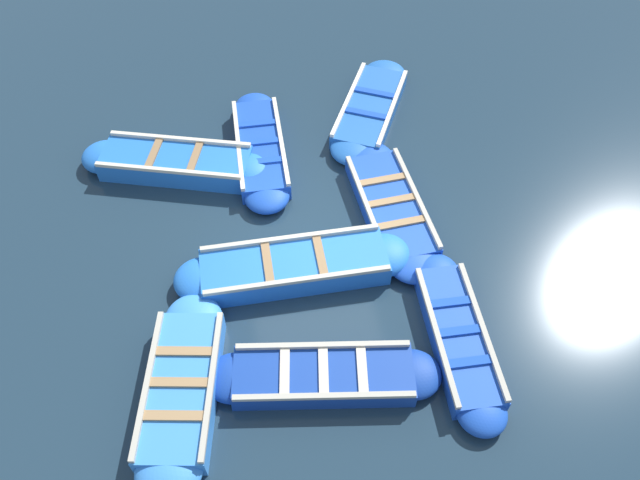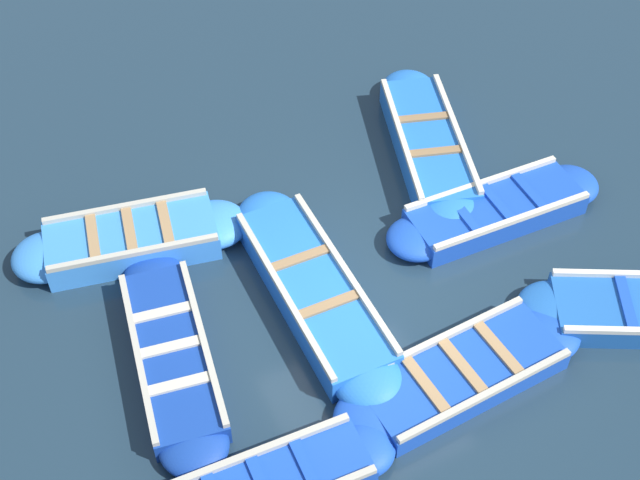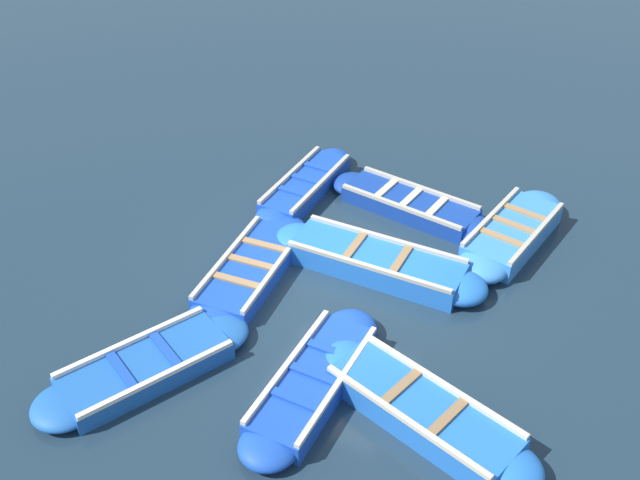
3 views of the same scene
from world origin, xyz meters
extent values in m
plane|color=#1C303F|center=(0.00, 0.00, 0.00)|extent=(120.00, 120.00, 0.00)
cube|color=blue|center=(-2.28, 2.24, 0.19)|extent=(2.95, 1.74, 0.39)
ellipsoid|color=blue|center=(-3.62, 2.66, 0.19)|extent=(1.11, 1.09, 0.39)
ellipsoid|color=blue|center=(-0.95, 1.81, 0.19)|extent=(1.11, 1.09, 0.39)
cube|color=beige|center=(-2.41, 1.83, 0.42)|extent=(2.64, 0.91, 0.07)
cube|color=beige|center=(-2.15, 2.65, 0.42)|extent=(2.64, 0.91, 0.07)
cube|color=olive|center=(-2.66, 2.36, 0.41)|extent=(0.38, 0.83, 0.04)
cube|color=olive|center=(-1.91, 2.12, 0.41)|extent=(0.38, 0.83, 0.04)
cube|color=navy|center=(-0.34, -2.59, 0.15)|extent=(2.74, 1.29, 0.31)
ellipsoid|color=navy|center=(-1.63, -2.38, 0.15)|extent=(0.96, 0.94, 0.31)
ellipsoid|color=navy|center=(0.96, -2.80, 0.15)|extent=(0.96, 0.94, 0.31)
cube|color=#B2AD9E|center=(-0.40, -2.99, 0.34)|extent=(2.56, 0.48, 0.07)
cube|color=#B2AD9E|center=(-0.27, -2.19, 0.34)|extent=(2.56, 0.48, 0.07)
cube|color=beige|center=(-0.89, -2.50, 0.33)|extent=(0.26, 0.79, 0.04)
cube|color=beige|center=(-0.34, -2.59, 0.33)|extent=(0.26, 0.79, 0.04)
cube|color=beige|center=(0.22, -2.68, 0.33)|extent=(0.26, 0.79, 0.04)
cube|color=#1947B7|center=(1.47, 0.47, 0.14)|extent=(1.16, 2.58, 0.28)
ellipsoid|color=#1947B7|center=(1.39, 1.73, 0.14)|extent=(0.99, 1.02, 0.28)
ellipsoid|color=#1947B7|center=(1.54, -0.78, 0.14)|extent=(0.99, 1.02, 0.28)
cube|color=#B2AD9E|center=(1.00, 0.45, 0.32)|extent=(0.23, 2.47, 0.07)
cube|color=#B2AD9E|center=(1.93, 0.50, 0.32)|extent=(0.23, 2.47, 0.07)
cube|color=#9E7A51|center=(1.43, 1.01, 0.30)|extent=(0.90, 0.19, 0.04)
cube|color=#9E7A51|center=(1.47, 0.47, 0.30)|extent=(0.90, 0.19, 0.04)
cube|color=#9E7A51|center=(1.50, -0.06, 0.30)|extent=(0.90, 0.19, 0.04)
cube|color=#1947B7|center=(-0.66, 2.38, 0.16)|extent=(0.97, 2.57, 0.33)
ellipsoid|color=#1947B7|center=(-0.63, 3.65, 0.16)|extent=(0.85, 0.88, 0.33)
ellipsoid|color=#1947B7|center=(-0.70, 1.11, 0.16)|extent=(0.85, 0.88, 0.33)
cube|color=beige|center=(-1.07, 2.39, 0.36)|extent=(0.15, 2.49, 0.07)
cube|color=beige|center=(-0.25, 2.37, 0.36)|extent=(0.15, 2.49, 0.07)
cube|color=#1947B7|center=(-0.65, 2.92, 0.35)|extent=(0.80, 0.16, 0.04)
cube|color=#1947B7|center=(-0.66, 2.38, 0.35)|extent=(0.80, 0.16, 0.04)
cube|color=#1947B7|center=(-0.68, 1.84, 0.35)|extent=(0.80, 0.16, 0.04)
cube|color=blue|center=(-0.45, -0.59, 0.20)|extent=(3.07, 1.00, 0.39)
ellipsoid|color=blue|center=(-1.98, -0.57, 0.20)|extent=(0.92, 0.89, 0.39)
ellipsoid|color=blue|center=(1.08, -0.61, 0.20)|extent=(0.92, 0.89, 0.39)
cube|color=#B2AD9E|center=(-0.46, -1.03, 0.43)|extent=(3.00, 0.12, 0.07)
cube|color=#B2AD9E|center=(-0.44, -0.15, 0.43)|extent=(3.00, 0.12, 0.07)
cube|color=olive|center=(-0.88, -0.58, 0.41)|extent=(0.15, 0.85, 0.04)
cube|color=olive|center=(-0.02, -0.59, 0.41)|extent=(0.15, 0.85, 0.04)
cube|color=#3884E0|center=(-2.37, -2.44, 0.19)|extent=(1.41, 2.46, 0.39)
ellipsoid|color=#3884E0|center=(-2.15, -1.31, 0.19)|extent=(1.06, 1.09, 0.39)
ellipsoid|color=#3884E0|center=(-2.59, -3.58, 0.19)|extent=(1.06, 1.09, 0.39)
cube|color=#B2AD9E|center=(-2.82, -2.36, 0.42)|extent=(0.51, 2.24, 0.07)
cube|color=#B2AD9E|center=(-1.93, -2.53, 0.42)|extent=(0.51, 2.24, 0.07)
cube|color=#9E7A51|center=(-2.28, -1.96, 0.41)|extent=(0.88, 0.30, 0.04)
cube|color=#9E7A51|center=(-2.37, -2.44, 0.41)|extent=(0.88, 0.30, 0.04)
cube|color=#9E7A51|center=(-2.47, -2.93, 0.41)|extent=(0.88, 0.30, 0.04)
ellipsoid|color=#1E59AD|center=(1.14, 2.08, 0.15)|extent=(1.27, 1.28, 0.29)
cube|color=#1947B7|center=(1.56, 2.87, 0.31)|extent=(0.85, 0.54, 0.04)
ellipsoid|color=#1947B7|center=(1.85, -1.09, 0.16)|extent=(0.76, 0.78, 0.31)
cube|color=#B2AD9E|center=(1.45, -2.30, 0.35)|extent=(0.18, 2.40, 0.07)
cube|color=#1947B7|center=(1.82, -1.80, 0.33)|extent=(0.70, 0.17, 0.04)
camera|label=1|loc=(-1.13, -6.68, 8.50)|focal=35.00mm
camera|label=2|loc=(6.21, -3.77, 9.20)|focal=50.00mm
camera|label=3|loc=(-3.98, 9.07, 8.31)|focal=42.00mm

